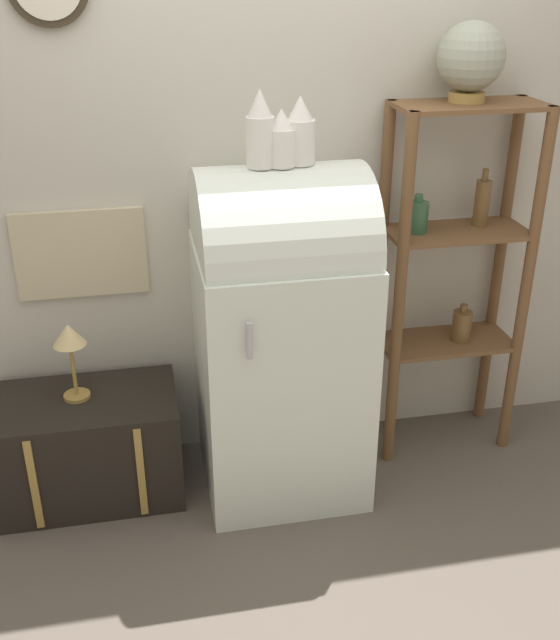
# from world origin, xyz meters

# --- Properties ---
(ground_plane) EXTENTS (12.00, 12.00, 0.00)m
(ground_plane) POSITION_xyz_m (0.00, 0.00, 0.00)
(ground_plane) COLOR #60564C
(wall_back) EXTENTS (7.00, 0.09, 2.70)m
(wall_back) POSITION_xyz_m (-0.01, 0.57, 1.35)
(wall_back) COLOR beige
(wall_back) RESTS_ON ground_plane
(refrigerator) EXTENTS (0.67, 0.69, 1.43)m
(refrigerator) POSITION_xyz_m (-0.00, 0.22, 0.74)
(refrigerator) COLOR silver
(refrigerator) RESTS_ON ground_plane
(suitcase_trunk) EXTENTS (0.76, 0.47, 0.47)m
(suitcase_trunk) POSITION_xyz_m (-0.83, 0.28, 0.23)
(suitcase_trunk) COLOR black
(suitcase_trunk) RESTS_ON ground_plane
(shelf_unit) EXTENTS (0.63, 0.31, 1.60)m
(shelf_unit) POSITION_xyz_m (0.81, 0.37, 0.91)
(shelf_unit) COLOR brown
(shelf_unit) RESTS_ON ground_plane
(globe) EXTENTS (0.27, 0.27, 0.31)m
(globe) POSITION_xyz_m (0.80, 0.40, 1.77)
(globe) COLOR #AD8942
(globe) RESTS_ON shelf_unit
(vase_left) EXTENTS (0.10, 0.10, 0.28)m
(vase_left) POSITION_xyz_m (-0.08, 0.21, 1.56)
(vase_left) COLOR white
(vase_left) RESTS_ON refrigerator
(vase_center) EXTENTS (0.10, 0.10, 0.21)m
(vase_center) POSITION_xyz_m (0.00, 0.21, 1.52)
(vase_center) COLOR white
(vase_center) RESTS_ON refrigerator
(vase_right) EXTENTS (0.11, 0.11, 0.25)m
(vase_right) POSITION_xyz_m (0.08, 0.23, 1.54)
(vase_right) COLOR white
(vase_right) RESTS_ON refrigerator
(desk_lamp) EXTENTS (0.13, 0.13, 0.34)m
(desk_lamp) POSITION_xyz_m (-0.85, 0.30, 0.73)
(desk_lamp) COLOR #AD8942
(desk_lamp) RESTS_ON suitcase_trunk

